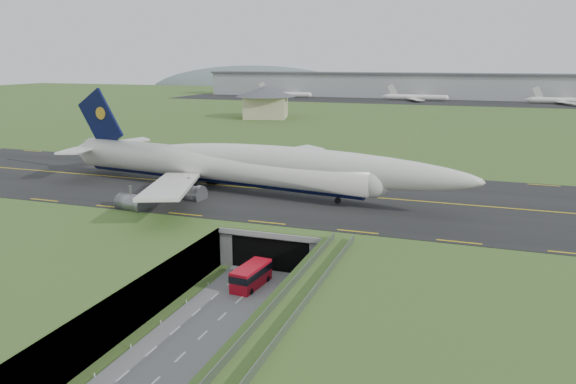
% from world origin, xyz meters
% --- Properties ---
extents(ground, '(900.00, 900.00, 0.00)m').
position_xyz_m(ground, '(0.00, 0.00, 0.00)').
color(ground, '#3B5F26').
rests_on(ground, ground).
extents(airfield_deck, '(800.00, 800.00, 6.00)m').
position_xyz_m(airfield_deck, '(0.00, 0.00, 3.00)').
color(airfield_deck, gray).
rests_on(airfield_deck, ground).
extents(trench_road, '(12.00, 75.00, 0.20)m').
position_xyz_m(trench_road, '(0.00, -7.50, 0.10)').
color(trench_road, slate).
rests_on(trench_road, ground).
extents(taxiway, '(800.00, 44.00, 0.18)m').
position_xyz_m(taxiway, '(0.00, 33.00, 6.09)').
color(taxiway, black).
rests_on(taxiway, airfield_deck).
extents(tunnel_portal, '(17.00, 22.30, 6.00)m').
position_xyz_m(tunnel_portal, '(0.00, 16.71, 3.33)').
color(tunnel_portal, gray).
rests_on(tunnel_portal, ground).
extents(guideway, '(3.00, 53.00, 7.05)m').
position_xyz_m(guideway, '(11.00, -19.11, 5.32)').
color(guideway, '#A8A8A3').
rests_on(guideway, ground).
extents(jumbo_jet, '(87.11, 56.87, 19.00)m').
position_xyz_m(jumbo_jet, '(-13.89, 29.47, 11.10)').
color(jumbo_jet, white).
rests_on(jumbo_jet, ground).
extents(shuttle_tram, '(3.49, 7.59, 3.01)m').
position_xyz_m(shuttle_tram, '(-0.32, 1.75, 1.65)').
color(shuttle_tram, '#B60C1B').
rests_on(shuttle_tram, ground).
extents(service_building, '(30.09, 30.09, 13.49)m').
position_xyz_m(service_building, '(-58.40, 155.11, 13.99)').
color(service_building, '#C3B78D').
rests_on(service_building, ground).
extents(cargo_terminal, '(320.00, 67.00, 15.60)m').
position_xyz_m(cargo_terminal, '(-0.11, 299.41, 13.96)').
color(cargo_terminal, '#B2B2B2').
rests_on(cargo_terminal, ground).
extents(distant_hills, '(700.00, 91.00, 60.00)m').
position_xyz_m(distant_hills, '(64.38, 430.00, -4.00)').
color(distant_hills, slate).
rests_on(distant_hills, ground).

